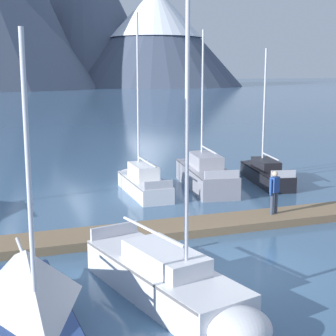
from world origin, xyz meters
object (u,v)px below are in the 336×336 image
at_px(sailboat_second_berth, 30,299).
at_px(sailboat_far_berth, 203,173).
at_px(sailboat_outer_slip, 264,172).
at_px(sailboat_mid_dock_port, 171,282).
at_px(sailboat_mid_dock_starboard, 141,181).
at_px(person_on_dock, 274,190).

height_order(sailboat_second_berth, sailboat_far_berth, sailboat_far_berth).
xyz_separation_m(sailboat_second_berth, sailboat_outer_slip, (13.23, 12.22, -0.37)).
distance_m(sailboat_second_berth, sailboat_mid_dock_port, 3.51).
relative_size(sailboat_far_berth, sailboat_outer_slip, 1.12).
height_order(sailboat_mid_dock_starboard, sailboat_far_berth, sailboat_mid_dock_starboard).
height_order(sailboat_mid_dock_port, person_on_dock, sailboat_mid_dock_port).
bearing_deg(sailboat_second_berth, person_on_dock, 30.49).
height_order(sailboat_second_berth, sailboat_mid_dock_port, sailboat_mid_dock_port).
bearing_deg(sailboat_far_berth, sailboat_mid_dock_port, -117.83).
xyz_separation_m(sailboat_mid_dock_starboard, sailboat_far_berth, (3.32, 0.14, 0.13)).
relative_size(sailboat_second_berth, person_on_dock, 3.88).
height_order(sailboat_mid_dock_port, sailboat_far_berth, sailboat_mid_dock_port).
relative_size(sailboat_second_berth, sailboat_mid_dock_port, 0.75).
bearing_deg(sailboat_mid_dock_starboard, person_on_dock, -63.04).
height_order(sailboat_second_berth, sailboat_mid_dock_starboard, sailboat_mid_dock_starboard).
bearing_deg(sailboat_far_berth, sailboat_second_berth, -128.22).
bearing_deg(sailboat_mid_dock_starboard, sailboat_mid_dock_port, -104.16).
relative_size(sailboat_mid_dock_starboard, sailboat_outer_slip, 1.22).
bearing_deg(sailboat_mid_dock_starboard, sailboat_second_berth, -117.72).
bearing_deg(sailboat_far_berth, sailboat_mid_dock_starboard, -177.64).
bearing_deg(person_on_dock, sailboat_mid_dock_starboard, 116.96).
bearing_deg(sailboat_outer_slip, person_on_dock, -118.18).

